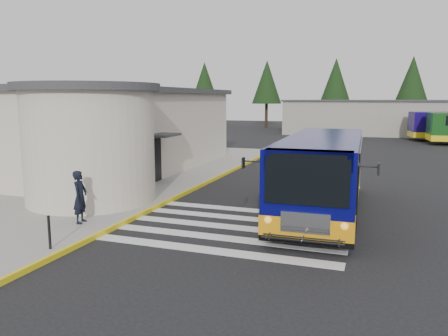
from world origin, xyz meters
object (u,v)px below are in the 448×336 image
(transit_bus, at_px, (322,177))
(pedestrian_b, at_px, (56,190))
(bollard, at_px, (49,232))
(pedestrian_a, at_px, (80,197))

(transit_bus, height_order, pedestrian_b, transit_bus)
(transit_bus, bearing_deg, bollard, -134.30)
(transit_bus, distance_m, pedestrian_b, 10.04)
(transit_bus, height_order, pedestrian_a, transit_bus)
(pedestrian_b, distance_m, bollard, 4.33)
(pedestrian_b, bearing_deg, bollard, 15.26)
(pedestrian_b, bearing_deg, pedestrian_a, 40.58)
(pedestrian_b, relative_size, bollard, 1.72)
(pedestrian_a, xyz_separation_m, pedestrian_b, (-1.80, 0.90, -0.06))
(pedestrian_b, xyz_separation_m, bollard, (2.66, -3.40, -0.35))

